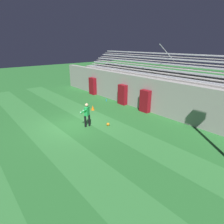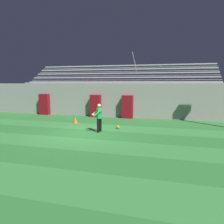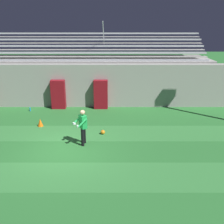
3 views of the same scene
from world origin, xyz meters
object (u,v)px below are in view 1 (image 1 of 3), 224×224
at_px(padding_pillar_gate_left, 123,95).
at_px(soccer_ball, 108,124).
at_px(goalkeeper, 87,113).
at_px(padding_pillar_far_left, 93,86).
at_px(padding_pillar_gate_right, 145,101).
at_px(traffic_cone, 93,108).
at_px(water_bottle, 106,100).

xyz_separation_m(padding_pillar_gate_left, soccer_ball, (3.00, -4.19, -0.82)).
bearing_deg(padding_pillar_gate_left, goalkeeper, -68.17).
xyz_separation_m(padding_pillar_far_left, soccer_ball, (7.92, -4.19, -0.82)).
xyz_separation_m(padding_pillar_gate_right, traffic_cone, (-3.17, -3.12, -0.72)).
height_order(goalkeeper, soccer_ball, goalkeeper).
bearing_deg(water_bottle, padding_pillar_gate_left, 18.41).
distance_m(padding_pillar_far_left, water_bottle, 3.34).
bearing_deg(padding_pillar_gate_left, soccer_ball, -54.34).
relative_size(padding_pillar_gate_left, soccer_ball, 8.48).
distance_m(padding_pillar_gate_right, soccer_ball, 4.27).
bearing_deg(goalkeeper, traffic_cone, 139.02).
bearing_deg(water_bottle, traffic_cone, -62.71).
xyz_separation_m(goalkeeper, soccer_ball, (0.86, 1.16, -0.84)).
bearing_deg(traffic_cone, padding_pillar_gate_left, 82.29).
bearing_deg(padding_pillar_gate_right, padding_pillar_far_left, 180.00).
xyz_separation_m(goalkeeper, traffic_cone, (-2.56, 2.23, -0.74)).
distance_m(goalkeeper, traffic_cone, 3.48).
height_order(goalkeeper, water_bottle, goalkeeper).
height_order(padding_pillar_gate_right, water_bottle, padding_pillar_gate_right).
height_order(padding_pillar_gate_left, padding_pillar_gate_right, same).
height_order(padding_pillar_far_left, water_bottle, padding_pillar_far_left).
height_order(padding_pillar_gate_left, traffic_cone, padding_pillar_gate_left).
xyz_separation_m(padding_pillar_far_left, traffic_cone, (4.50, -3.12, -0.72)).
bearing_deg(soccer_ball, traffic_cone, 162.70).
relative_size(goalkeeper, soccer_ball, 7.59).
relative_size(padding_pillar_gate_right, soccer_ball, 8.48).
distance_m(padding_pillar_far_left, traffic_cone, 5.52).
relative_size(goalkeeper, water_bottle, 6.96).
xyz_separation_m(padding_pillar_gate_right, padding_pillar_far_left, (-7.66, 0.00, 0.00)).
height_order(padding_pillar_far_left, goalkeeper, padding_pillar_far_left).
height_order(padding_pillar_far_left, traffic_cone, padding_pillar_far_left).
bearing_deg(padding_pillar_far_left, padding_pillar_gate_left, 0.00).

